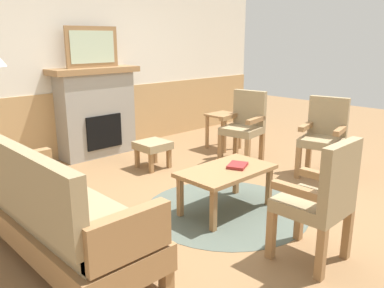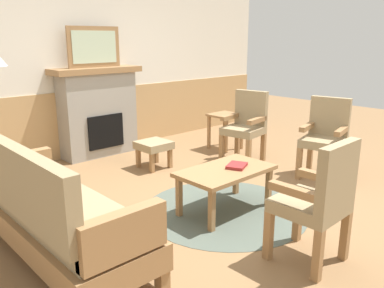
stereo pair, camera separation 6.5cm
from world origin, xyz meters
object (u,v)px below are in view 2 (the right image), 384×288
Objects in this scene: armchair_by_window_left at (325,134)px; side_table at (226,121)px; fireplace at (98,111)px; armchair_near_fireplace at (246,123)px; footstool at (154,147)px; armchair_front_left at (319,197)px; coffee_table at (226,174)px; book_on_table at (237,166)px; framed_picture at (94,47)px; couch at (56,214)px.

side_table is at bearing 88.65° from armchair_by_window_left.
armchair_near_fireplace is at bearing -51.63° from fireplace.
footstool is 2.75m from armchair_front_left.
footstool is 0.41× the size of armchair_front_left.
armchair_by_window_left is 1.78× the size of side_table.
coffee_table is 4.32× the size of book_on_table.
fireplace is at bearing 84.99° from armchair_front_left.
armchair_front_left is (-1.88, -0.98, 0.00)m from armchair_by_window_left.
footstool is 1.32m from armchair_near_fireplace.
armchair_front_left is at bearing -95.01° from fireplace.
framed_picture reaches higher than armchair_near_fireplace.
coffee_table is at bearing 175.34° from armchair_by_window_left.
side_table is at bearing 67.01° from armchair_near_fireplace.
side_table is (1.71, 1.55, 0.05)m from coffee_table.
fireplace is at bearing 146.31° from side_table.
book_on_table is at bearing -135.02° from side_table.
footstool is at bearing 82.78° from book_on_table.
book_on_table is 0.23× the size of armchair_by_window_left.
couch is at bearing 136.17° from armchair_front_left.
armchair_near_fireplace is at bearing 12.47° from couch.
armchair_front_left is (-0.33, -3.73, -1.02)m from framed_picture.
couch reaches higher than coffee_table.
armchair_front_left is 3.29m from side_table.
fireplace is 1.62× the size of framed_picture.
framed_picture reaches higher than couch.
book_on_table is (1.75, -0.29, 0.06)m from couch.
framed_picture is 0.44× the size of couch.
book_on_table is (-0.00, -2.65, -0.20)m from fireplace.
fireplace is 2.36× the size of side_table.
book_on_table is 2.25m from side_table.
framed_picture is 0.82× the size of armchair_by_window_left.
couch is at bearing -126.65° from fireplace.
armchair_near_fireplace is (1.33, -1.68, -0.11)m from fireplace.
framed_picture is 2.37m from armchair_near_fireplace.
footstool is 2.19m from armchair_by_window_left.
coffee_table is 1.75× the size of side_table.
armchair_by_window_left is (0.22, -1.07, 0.00)m from armchair_near_fireplace.
couch is at bearing -146.06° from footstool.
side_table is at bearing -0.71° from footstool.
footstool is at bearing 33.94° from couch.
armchair_front_left is at bearing -43.83° from couch.
couch is 1.98m from armchair_front_left.
book_on_table is at bearing -97.22° from footstool.
fireplace is at bearing 100.87° from footstool.
side_table is (0.26, 0.62, -0.10)m from armchair_near_fireplace.
fireplace is 0.91m from framed_picture.
framed_picture is at bearing 119.41° from armchair_by_window_left.
couch is 1.84× the size of armchair_by_window_left.
armchair_front_left reaches higher than coffee_table.
footstool is at bearing -79.13° from framed_picture.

